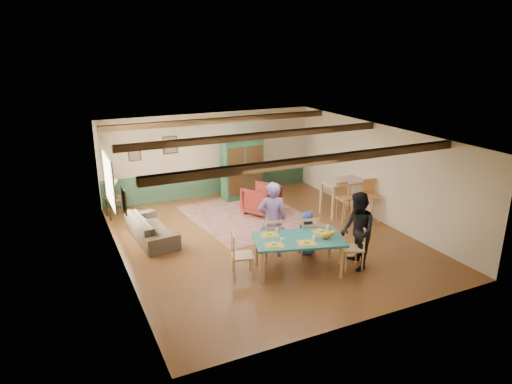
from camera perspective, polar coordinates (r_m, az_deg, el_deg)
name	(u,v)px	position (r m, az deg, el deg)	size (l,w,h in m)	color
floor	(265,239)	(11.74, 1.08, -5.92)	(8.00, 8.00, 0.00)	#522E17
wall_back	(210,155)	(14.82, -5.73, 4.65)	(7.00, 0.02, 2.70)	beige
wall_left	(120,210)	(10.28, -16.68, -2.17)	(0.02, 8.00, 2.70)	beige
wall_right	(378,173)	(13.12, 14.99, 2.33)	(0.02, 8.00, 2.70)	beige
ceiling	(265,135)	(10.92, 1.16, 7.13)	(7.00, 8.00, 0.02)	silver
wainscot_back	(211,182)	(15.03, -5.60, 1.29)	(6.95, 0.03, 0.90)	#213D28
ceiling_beam_front	(317,160)	(8.98, 7.66, 3.96)	(6.95, 0.16, 0.16)	black
ceiling_beam_mid	(258,136)	(11.29, 0.26, 7.03)	(6.95, 0.16, 0.16)	black
ceiling_beam_back	(220,120)	(13.65, -4.47, 8.92)	(6.95, 0.16, 0.16)	black
window_left	(109,181)	(11.83, -17.93, 1.37)	(0.06, 1.60, 1.30)	white
picture_left_wall	(124,201)	(9.59, -16.15, -1.04)	(0.04, 0.42, 0.52)	gray
picture_back_a	(170,145)	(14.33, -10.67, 5.80)	(0.45, 0.04, 0.55)	gray
picture_back_b	(134,153)	(14.13, -14.96, 4.71)	(0.38, 0.04, 0.48)	gray
dining_table	(298,255)	(10.04, 5.28, -7.87)	(1.90, 1.06, 0.79)	#1C5B53
dining_chair_far_left	(272,238)	(10.58, 2.07, -5.74)	(0.44, 0.47, 1.00)	tan
dining_chair_far_right	(308,236)	(10.76, 6.52, -5.43)	(0.44, 0.47, 1.00)	tan
dining_chair_end_left	(242,255)	(9.79, -1.70, -7.82)	(0.44, 0.47, 1.00)	tan
dining_chair_end_right	(352,247)	(10.34, 11.90, -6.75)	(0.44, 0.47, 1.00)	tan
person_man	(272,220)	(10.50, 2.01, -3.51)	(0.67, 0.44, 1.82)	#7B5DA0
person_woman	(358,231)	(10.23, 12.59, -4.82)	(0.85, 0.66, 1.75)	black
person_child	(307,233)	(10.83, 6.41, -5.11)	(0.52, 0.34, 1.06)	navy
cat	(326,235)	(9.89, 8.79, -5.29)	(0.38, 0.15, 0.19)	orange
place_setting_near_left	(274,243)	(9.49, 2.31, -6.37)	(0.42, 0.32, 0.11)	gold
place_setting_near_center	(307,241)	(9.64, 6.34, -6.08)	(0.42, 0.32, 0.11)	gold
place_setting_far_left	(270,233)	(9.97, 1.73, -5.13)	(0.42, 0.32, 0.11)	gold
place_setting_far_right	(321,230)	(10.23, 8.17, -4.68)	(0.42, 0.32, 0.11)	gold
area_rug	(247,216)	(13.25, -1.07, -3.01)	(3.02, 3.59, 0.01)	tan
armoire	(242,168)	(14.52, -1.75, 3.04)	(1.42, 0.57, 2.01)	#173A25
armchair	(261,199)	(13.36, 0.65, -0.93)	(0.90, 0.93, 0.84)	#490F0E
sofa	(151,228)	(11.94, -12.95, -4.39)	(2.10, 0.82, 0.61)	#3A3024
end_table	(115,208)	(13.69, -17.19, -1.88)	(0.47, 0.47, 0.58)	black
table_lamp	(113,189)	(13.52, -17.41, 0.32)	(0.29, 0.29, 0.53)	beige
counter_table	(342,197)	(13.48, 10.67, -0.66)	(1.23, 0.72, 1.03)	#C3B598
bar_stool_left	(345,203)	(12.94, 11.03, -1.31)	(0.39, 0.43, 1.10)	tan
bar_stool_right	(372,201)	(13.06, 14.26, -1.14)	(0.42, 0.47, 1.20)	tan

